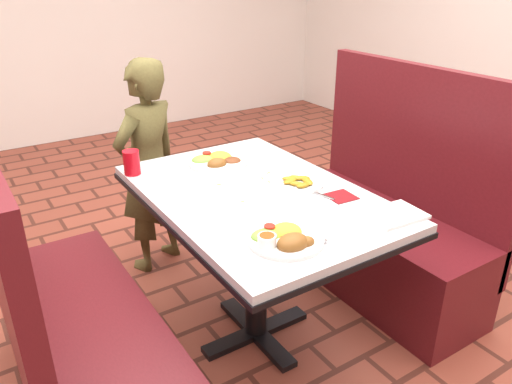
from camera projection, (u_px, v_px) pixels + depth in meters
dining_table at (256, 213)px, 2.11m from camera, size 0.81×1.21×0.75m
booth_bench_left at (76, 343)px, 1.85m from camera, size 0.47×1.20×1.17m
booth_bench_right at (382, 230)px, 2.64m from camera, size 0.47×1.20×1.17m
diner_person at (149, 168)px, 2.73m from camera, size 0.51×0.43×1.19m
near_dinner_plate at (285, 235)px, 1.68m from camera, size 0.26×0.26×0.08m
far_dinner_plate at (217, 158)px, 2.36m from camera, size 0.28×0.28×0.07m
plantain_plate at (300, 182)px, 2.13m from camera, size 0.20×0.20×0.03m
maroon_napkin at (341, 196)px, 2.03m from camera, size 0.12×0.12×0.00m
spoon_utensil at (322, 195)px, 2.04m from camera, size 0.04×0.13×0.00m
red_tumbler at (132, 162)px, 2.23m from camera, size 0.07×0.07×0.11m
paper_napkin at (394, 215)px, 1.87m from camera, size 0.23×0.18×0.01m
knife_utensil at (303, 233)px, 1.73m from camera, size 0.08×0.18×0.00m
fork_utensil at (304, 230)px, 1.75m from camera, size 0.02×0.14×0.00m
lettuce_shreds at (256, 185)px, 2.14m from camera, size 0.28×0.32×0.00m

